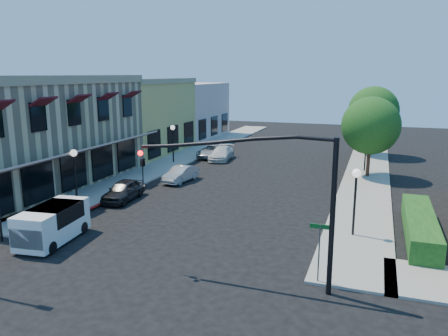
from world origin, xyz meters
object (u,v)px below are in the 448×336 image
(signal_mast_arm, at_px, (276,185))
(parked_car_b, at_px, (181,174))
(lamppost_right_near, at_px, (356,185))
(white_van, at_px, (52,222))
(lamppost_left_far, at_px, (173,134))
(street_tree_a, at_px, (371,126))
(parked_car_d, at_px, (212,151))
(parked_car_c, at_px, (221,153))
(lamppost_right_far, at_px, (366,140))
(street_name_sign, at_px, (319,244))
(street_tree_b, at_px, (373,111))
(lamppost_left_near, at_px, (74,163))
(parked_car_a, at_px, (123,190))

(signal_mast_arm, distance_m, parked_car_b, 18.11)
(lamppost_right_near, relative_size, white_van, 0.84)
(lamppost_left_far, bearing_deg, signal_mast_arm, -55.00)
(street_tree_a, xyz_separation_m, parked_car_d, (-15.00, 4.00, -3.57))
(street_tree_a, bearing_deg, parked_car_c, 167.56)
(lamppost_left_far, distance_m, parked_car_d, 5.07)
(signal_mast_arm, height_order, lamppost_right_far, signal_mast_arm)
(street_name_sign, bearing_deg, parked_car_b, 132.30)
(street_name_sign, relative_size, parked_car_b, 0.68)
(street_tree_b, bearing_deg, lamppost_left_near, -125.79)
(signal_mast_arm, relative_size, lamppost_left_near, 2.24)
(parked_car_d, bearing_deg, lamppost_right_near, -52.84)
(lamppost_right_near, xyz_separation_m, parked_car_c, (-13.30, 17.00, -2.10))
(lamppost_left_near, height_order, lamppost_right_near, same)
(lamppost_right_near, distance_m, lamppost_right_far, 16.00)
(lamppost_right_far, xyz_separation_m, parked_car_d, (-14.70, 2.00, -2.11))
(lamppost_left_far, distance_m, parked_car_c, 5.20)
(signal_mast_arm, bearing_deg, parked_car_b, 126.85)
(white_van, xyz_separation_m, parked_car_d, (-0.71, 23.71, -0.42))
(parked_car_b, relative_size, parked_car_c, 0.83)
(parked_car_c, bearing_deg, white_van, -97.12)
(street_tree_a, height_order, white_van, street_tree_a)
(signal_mast_arm, height_order, lamppost_left_far, signal_mast_arm)
(street_name_sign, distance_m, lamppost_left_near, 17.05)
(street_tree_b, xyz_separation_m, lamppost_left_near, (-17.30, -24.00, -1.81))
(street_name_sign, height_order, lamppost_right_far, lamppost_right_far)
(street_name_sign, relative_size, lamppost_left_near, 0.70)
(lamppost_right_far, bearing_deg, lamppost_right_near, -90.00)
(signal_mast_arm, xyz_separation_m, parked_car_a, (-12.06, 8.32, -3.42))
(lamppost_right_near, distance_m, parked_car_c, 21.69)
(street_tree_a, relative_size, parked_car_c, 1.47)
(lamppost_right_near, height_order, parked_car_c, lamppost_right_near)
(signal_mast_arm, distance_m, street_name_sign, 2.98)
(lamppost_left_near, height_order, parked_car_c, lamppost_left_near)
(street_tree_b, bearing_deg, lamppost_right_near, -90.72)
(street_name_sign, bearing_deg, parked_car_c, 118.35)
(street_tree_a, distance_m, street_name_sign, 20.00)
(street_tree_a, xyz_separation_m, white_van, (-14.29, -19.71, -3.15))
(street_tree_a, height_order, lamppost_left_far, street_tree_a)
(street_name_sign, xyz_separation_m, parked_car_c, (-12.30, 22.80, -1.06))
(lamppost_left_near, bearing_deg, parked_car_b, 64.38)
(lamppost_left_near, relative_size, white_van, 0.84)
(street_name_sign, xyz_separation_m, lamppost_left_near, (-16.00, 5.80, 1.04))
(lamppost_left_near, relative_size, lamppost_right_near, 1.00)
(street_tree_a, distance_m, parked_car_a, 19.64)
(parked_car_a, height_order, parked_car_c, parked_car_a)
(lamppost_left_near, distance_m, lamppost_right_near, 17.00)
(street_name_sign, height_order, parked_car_a, street_name_sign)
(white_van, bearing_deg, parked_car_b, 87.04)
(lamppost_right_near, bearing_deg, white_van, -157.79)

